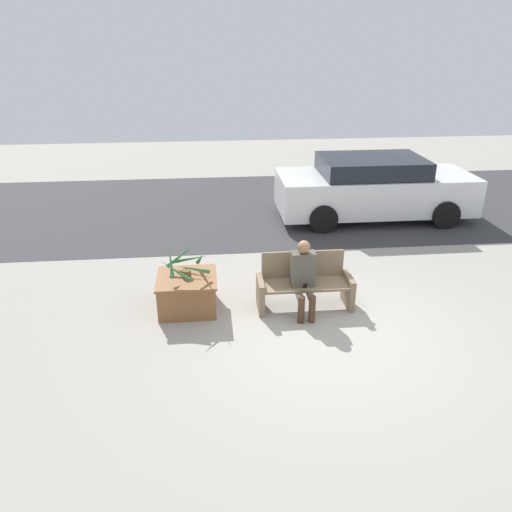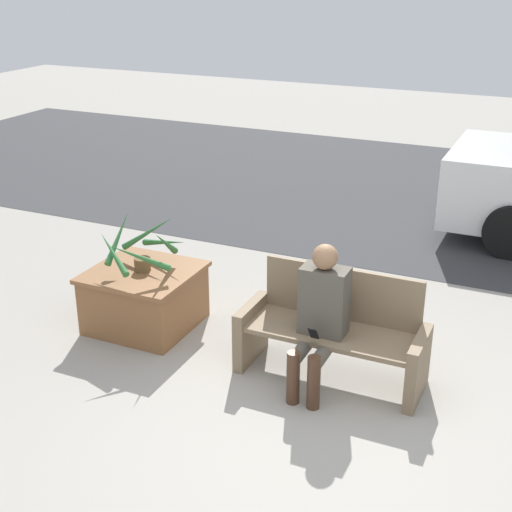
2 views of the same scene
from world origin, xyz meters
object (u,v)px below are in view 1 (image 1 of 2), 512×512
at_px(bench, 304,284).
at_px(parked_car, 374,188).
at_px(planter_box, 187,292).
at_px(person_seated, 304,275).
at_px(potted_plant, 186,264).

relative_size(bench, parked_car, 0.33).
bearing_deg(planter_box, person_seated, -8.63).
distance_m(planter_box, potted_plant, 0.49).
xyz_separation_m(person_seated, potted_plant, (-1.82, 0.29, 0.14)).
relative_size(bench, planter_box, 1.61).
distance_m(person_seated, parked_car, 4.99).
relative_size(planter_box, parked_car, 0.21).
bearing_deg(person_seated, bench, 73.35).
bearing_deg(potted_plant, bench, -2.97).
bearing_deg(person_seated, parked_car, 59.92).
height_order(person_seated, parked_car, parked_car).
relative_size(person_seated, parked_car, 0.26).
bearing_deg(planter_box, potted_plant, 99.86).
xyz_separation_m(bench, planter_box, (-1.88, 0.09, -0.09)).
xyz_separation_m(planter_box, parked_car, (4.33, 4.04, 0.44)).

